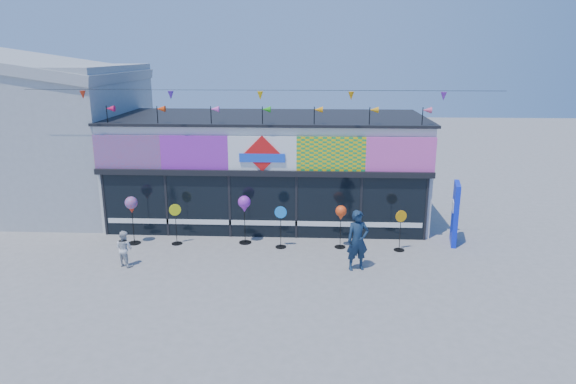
# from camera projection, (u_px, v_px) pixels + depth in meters

# --- Properties ---
(ground) EXTENTS (80.00, 80.00, 0.00)m
(ground) POSITION_uv_depth(u_px,v_px,m) (252.00, 276.00, 15.42)
(ground) COLOR slate
(ground) RESTS_ON ground
(kite_shop) EXTENTS (16.00, 5.70, 5.31)m
(kite_shop) POSITION_uv_depth(u_px,v_px,m) (269.00, 167.00, 20.61)
(kite_shop) COLOR silver
(kite_shop) RESTS_ON ground
(neighbour_building) EXTENTS (8.18, 7.20, 6.87)m
(neighbour_building) POSITION_uv_depth(u_px,v_px,m) (37.00, 133.00, 21.81)
(neighbour_building) COLOR #A5A7AA
(neighbour_building) RESTS_ON ground
(blue_sign) EXTENTS (0.37, 1.10, 2.18)m
(blue_sign) POSITION_uv_depth(u_px,v_px,m) (455.00, 213.00, 17.82)
(blue_sign) COLOR #0E25D6
(blue_sign) RESTS_ON ground
(spinner_0) EXTENTS (0.43, 0.43, 1.71)m
(spinner_0) POSITION_uv_depth(u_px,v_px,m) (131.00, 206.00, 17.71)
(spinner_0) COLOR black
(spinner_0) RESTS_ON ground
(spinner_1) EXTENTS (0.39, 0.37, 1.46)m
(spinner_1) POSITION_uv_depth(u_px,v_px,m) (176.00, 223.00, 17.82)
(spinner_1) COLOR black
(spinner_1) RESTS_ON ground
(spinner_2) EXTENTS (0.44, 0.44, 1.73)m
(spinner_2) POSITION_uv_depth(u_px,v_px,m) (244.00, 205.00, 17.76)
(spinner_2) COLOR black
(spinner_2) RESTS_ON ground
(spinner_3) EXTENTS (0.41, 0.38, 1.47)m
(spinner_3) POSITION_uv_depth(u_px,v_px,m) (281.00, 226.00, 17.51)
(spinner_3) COLOR black
(spinner_3) RESTS_ON ground
(spinner_4) EXTENTS (0.38, 0.38, 1.51)m
(spinner_4) POSITION_uv_depth(u_px,v_px,m) (341.00, 214.00, 17.39)
(spinner_4) COLOR black
(spinner_4) RESTS_ON ground
(spinner_5) EXTENTS (0.39, 0.36, 1.42)m
(spinner_5) POSITION_uv_depth(u_px,v_px,m) (400.00, 229.00, 17.24)
(spinner_5) COLOR black
(spinner_5) RESTS_ON ground
(adult_man) EXTENTS (0.78, 0.62, 1.89)m
(adult_man) POSITION_uv_depth(u_px,v_px,m) (358.00, 240.00, 15.68)
(adult_man) COLOR #14263E
(adult_man) RESTS_ON ground
(child) EXTENTS (0.65, 0.53, 1.16)m
(child) POSITION_uv_depth(u_px,v_px,m) (124.00, 248.00, 16.04)
(child) COLOR silver
(child) RESTS_ON ground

